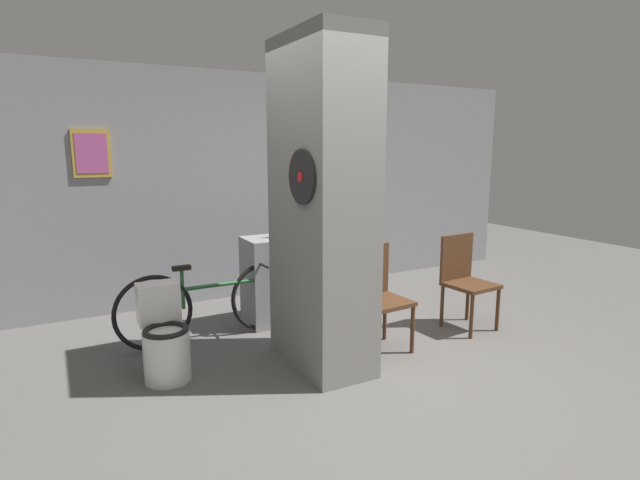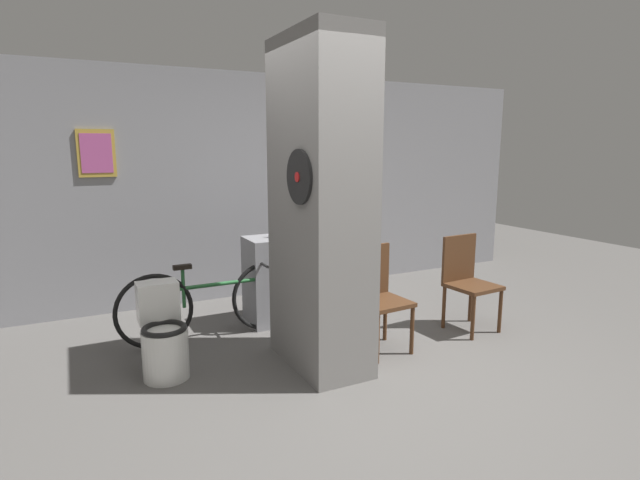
{
  "view_description": "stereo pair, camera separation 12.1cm",
  "coord_description": "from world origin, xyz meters",
  "px_view_note": "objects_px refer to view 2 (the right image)",
  "views": [
    {
      "loc": [
        -2.0,
        -2.94,
        1.76
      ],
      "look_at": [
        0.07,
        0.88,
        0.95
      ],
      "focal_mm": 28.0,
      "sensor_mm": 36.0,
      "label": 1
    },
    {
      "loc": [
        -1.89,
        -3.0,
        1.76
      ],
      "look_at": [
        0.07,
        0.88,
        0.95
      ],
      "focal_mm": 28.0,
      "sensor_mm": 36.0,
      "label": 2
    }
  ],
  "objects_px": {
    "chair_near_pillar": "(377,293)",
    "bottle_tall": "(282,228)",
    "bicycle": "(213,302)",
    "toilet": "(163,337)",
    "chair_by_doorway": "(467,278)"
  },
  "relations": [
    {
      "from": "chair_near_pillar",
      "to": "chair_by_doorway",
      "type": "height_order",
      "value": "same"
    },
    {
      "from": "chair_near_pillar",
      "to": "bottle_tall",
      "type": "bearing_deg",
      "value": 111.2
    },
    {
      "from": "toilet",
      "to": "chair_by_doorway",
      "type": "xyz_separation_m",
      "value": [
        2.83,
        -0.28,
        0.2
      ]
    },
    {
      "from": "chair_by_doorway",
      "to": "chair_near_pillar",
      "type": "bearing_deg",
      "value": 177.46
    },
    {
      "from": "chair_near_pillar",
      "to": "toilet",
      "type": "bearing_deg",
      "value": 166.24
    },
    {
      "from": "chair_near_pillar",
      "to": "bottle_tall",
      "type": "height_order",
      "value": "bottle_tall"
    },
    {
      "from": "chair_near_pillar",
      "to": "bicycle",
      "type": "distance_m",
      "value": 1.51
    },
    {
      "from": "chair_by_doorway",
      "to": "bottle_tall",
      "type": "xyz_separation_m",
      "value": [
        -1.54,
        0.98,
        0.47
      ]
    },
    {
      "from": "toilet",
      "to": "bicycle",
      "type": "relative_size",
      "value": 0.41
    },
    {
      "from": "toilet",
      "to": "chair_near_pillar",
      "type": "xyz_separation_m",
      "value": [
        1.77,
        -0.3,
        0.2
      ]
    },
    {
      "from": "chair_near_pillar",
      "to": "bicycle",
      "type": "xyz_separation_m",
      "value": [
        -1.22,
        0.87,
        -0.15
      ]
    },
    {
      "from": "bicycle",
      "to": "toilet",
      "type": "bearing_deg",
      "value": -134.02
    },
    {
      "from": "chair_near_pillar",
      "to": "chair_by_doorway",
      "type": "xyz_separation_m",
      "value": [
        1.06,
        0.03,
        0.0
      ]
    },
    {
      "from": "chair_near_pillar",
      "to": "bicycle",
      "type": "height_order",
      "value": "chair_near_pillar"
    },
    {
      "from": "chair_by_doorway",
      "to": "bottle_tall",
      "type": "relative_size",
      "value": 3.46
    }
  ]
}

